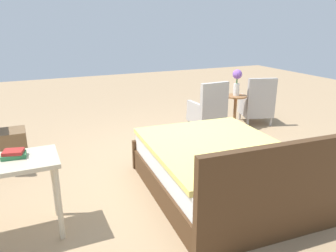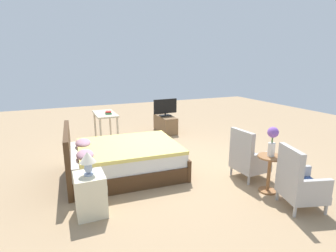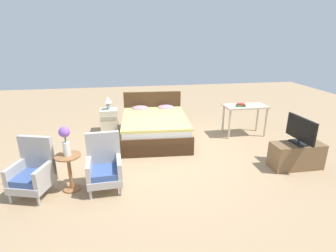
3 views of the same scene
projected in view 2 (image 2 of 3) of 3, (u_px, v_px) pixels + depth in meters
ground_plane at (171, 162)px, 5.55m from camera, size 16.00×16.00×0.00m
bed at (122, 159)px, 4.89m from camera, size 1.65×2.12×0.96m
armchair_by_window_left at (299, 184)px, 3.76m from camera, size 0.67×0.67×0.92m
armchair_by_window_right at (248, 158)px, 4.73m from camera, size 0.57×0.57×0.92m
side_table at (269, 169)px, 4.22m from camera, size 0.40×0.40×0.62m
flower_vase at (272, 138)px, 4.09m from camera, size 0.17×0.17×0.48m
nightstand at (90, 194)px, 3.62m from camera, size 0.44×0.41×0.59m
table_lamp at (88, 160)px, 3.50m from camera, size 0.22×0.22×0.33m
tv_stand at (165, 124)px, 7.85m from camera, size 0.96×0.40×0.49m
tv_flatscreen at (165, 107)px, 7.73m from camera, size 0.22×0.74×0.51m
vanity_desk at (105, 117)px, 6.84m from camera, size 1.04×0.52×0.76m
book_stack at (108, 113)px, 6.70m from camera, size 0.21×0.17×0.07m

